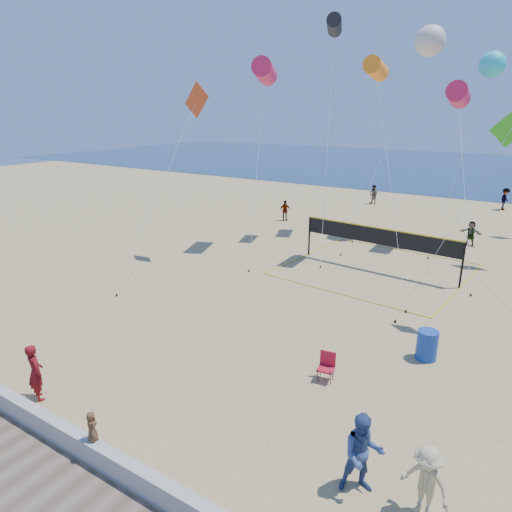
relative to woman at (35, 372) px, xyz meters
The scene contains 22 objects.
ground 4.60m from the woman, 28.90° to the left, with size 120.00×120.00×0.00m, color tan.
ocean 64.31m from the woman, 86.47° to the left, with size 140.00×50.00×0.03m, color navy.
seawall 4.08m from the woman, 11.62° to the right, with size 32.00×0.30×0.60m, color #B3B3AE.
woman is the anchor object (origin of this frame).
toddler 3.49m from the woman, 12.51° to the right, with size 0.37×0.24×0.75m, color brown.
bystander_a 9.17m from the woman, 11.29° to the left, with size 0.93×0.72×1.90m, color #334A81.
bystander_b 10.46m from the woman, 10.30° to the left, with size 1.06×0.61×1.65m, color tan.
far_person_0 23.57m from the woman, 101.70° to the left, with size 0.89×0.37×1.52m, color gray.
far_person_1 24.87m from the woman, 71.41° to the left, with size 1.38×0.44×1.49m, color gray.
far_person_3 32.69m from the woman, 92.20° to the left, with size 0.81×0.63×1.66m, color gray.
far_person_4 37.10m from the woman, 76.53° to the left, with size 1.17×0.67×1.81m, color gray.
camp_chair 8.50m from the woman, 39.19° to the left, with size 0.55×0.66×1.00m.
trash_barrel 12.14m from the woman, 42.97° to the left, with size 0.68×0.68×1.02m, color #173C99.
volleyball_net 16.71m from the woman, 74.05° to the left, with size 9.19×9.05×2.25m.
kite_0 19.14m from the woman, 99.05° to the left, with size 2.87×5.87×10.62m.
kite_1 23.61m from the woman, 91.08° to the left, with size 3.19×6.88×13.06m.
kite_2 19.79m from the woman, 79.05° to the left, with size 4.57×6.84×10.41m.
kite_3 15.13m from the woman, 109.23° to the left, with size 1.82×6.77×9.30m.
kite_4 16.55m from the woman, 50.18° to the left, with size 3.56×1.69×8.09m.
kite_6 26.46m from the woman, 79.84° to the left, with size 3.24×7.52×12.59m.
kite_7 26.60m from the woman, 71.89° to the left, with size 2.14×5.11×10.99m.
kite_10 24.60m from the woman, 74.08° to the left, with size 3.62×8.97×9.44m.
Camera 1 is at (7.40, -8.32, 7.98)m, focal length 32.00 mm.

